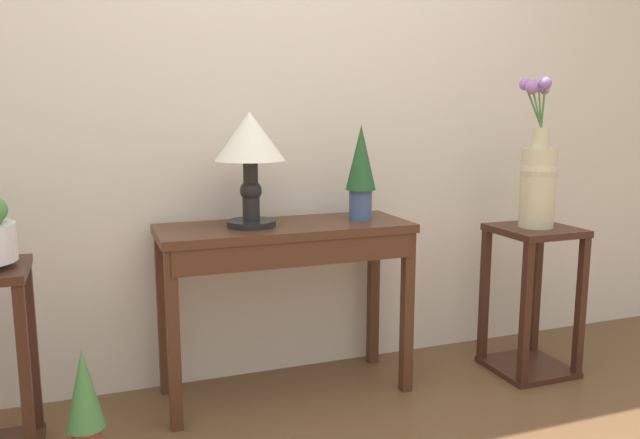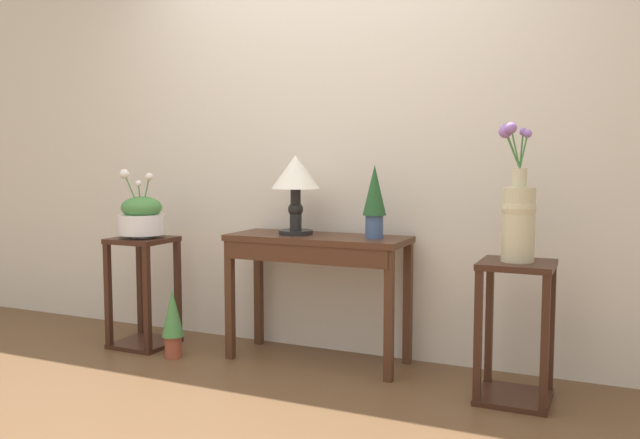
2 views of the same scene
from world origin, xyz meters
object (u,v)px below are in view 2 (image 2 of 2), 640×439
potted_plant_on_console (374,198)px  flower_vase_tall_right (518,213)px  pedestal_stand_right (515,332)px  console_table (316,256)px  pedestal_stand_left (144,292)px  table_lamp (296,179)px  planter_bowl_wide_left (142,216)px  potted_plant_floor (173,320)px

potted_plant_on_console → flower_vase_tall_right: flower_vase_tall_right is taller
pedestal_stand_right → flower_vase_tall_right: bearing=-174.2°
console_table → pedestal_stand_left: (-1.12, -0.14, -0.28)m
table_lamp → planter_bowl_wide_left: table_lamp is taller
potted_plant_on_console → planter_bowl_wide_left: size_ratio=0.95×
table_lamp → planter_bowl_wide_left: 1.03m
console_table → pedestal_stand_left: 1.17m
pedestal_stand_left → pedestal_stand_right: pedestal_stand_left is taller
console_table → planter_bowl_wide_left: planter_bowl_wide_left is taller
pedestal_stand_right → flower_vase_tall_right: size_ratio=1.04×
pedestal_stand_left → planter_bowl_wide_left: (-0.00, -0.00, 0.47)m
potted_plant_floor → table_lamp: bearing=24.0°
pedestal_stand_left → potted_plant_floor: 0.37m
table_lamp → pedestal_stand_right: bearing=-7.7°
pedestal_stand_left → pedestal_stand_right: 2.25m
console_table → flower_vase_tall_right: 1.17m
potted_plant_on_console → planter_bowl_wide_left: potted_plant_on_console is taller
potted_plant_on_console → pedestal_stand_left: 1.60m
table_lamp → potted_plant_on_console: 0.49m
console_table → flower_vase_tall_right: bearing=-7.6°
flower_vase_tall_right → pedestal_stand_left: bearing=179.7°
pedestal_stand_left → flower_vase_tall_right: (2.25, -0.01, 0.57)m
potted_plant_on_console → potted_plant_floor: 1.39m
potted_plant_on_console → potted_plant_floor: size_ratio=0.98×
console_table → potted_plant_on_console: bearing=4.1°
potted_plant_floor → flower_vase_tall_right: bearing=3.7°
potted_plant_on_console → table_lamp: bearing=-179.8°
table_lamp → flower_vase_tall_right: size_ratio=0.70×
potted_plant_on_console → pedestal_stand_left: size_ratio=0.59×
console_table → pedestal_stand_right: 1.17m
console_table → potted_plant_on_console: size_ratio=2.57×
table_lamp → pedestal_stand_left: (-0.98, -0.16, -0.71)m
pedestal_stand_right → flower_vase_tall_right: (-0.00, -0.00, 0.57)m
console_table → planter_bowl_wide_left: (-1.12, -0.14, 0.20)m
pedestal_stand_left → table_lamp: bearing=9.2°
table_lamp → potted_plant_floor: (-0.66, -0.29, -0.83)m
table_lamp → flower_vase_tall_right: bearing=-7.7°
flower_vase_tall_right → potted_plant_on_console: bearing=167.5°
console_table → pedestal_stand_right: console_table is taller
table_lamp → planter_bowl_wide_left: size_ratio=1.08×
planter_bowl_wide_left → flower_vase_tall_right: bearing=-0.3°
pedestal_stand_left → potted_plant_floor: bearing=-22.7°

